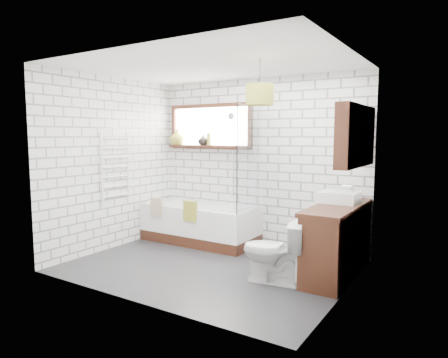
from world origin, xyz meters
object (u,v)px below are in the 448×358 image
Objects in this scene: vanity at (337,240)px; toilet at (274,251)px; bathtub at (200,223)px; pendant at (260,95)px; basin at (339,197)px.

vanity is 2.02× the size of toilet.
toilet reaches higher than bathtub.
toilet is at bearing -130.53° from vanity.
pendant reaches higher than toilet.
basin reaches higher than bathtub.
basin is at bearing 106.60° from vanity.
toilet is (-0.48, -0.83, -0.55)m from basin.
bathtub is at bearing 171.21° from vanity.
toilet is (1.72, -0.98, 0.07)m from bathtub.
basin reaches higher than toilet.
pendant reaches higher than bathtub.
bathtub is 5.87× the size of pendant.
toilet is at bearing 15.85° from pendant.
bathtub is 1.22× the size of vanity.
vanity is 0.83m from toilet.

